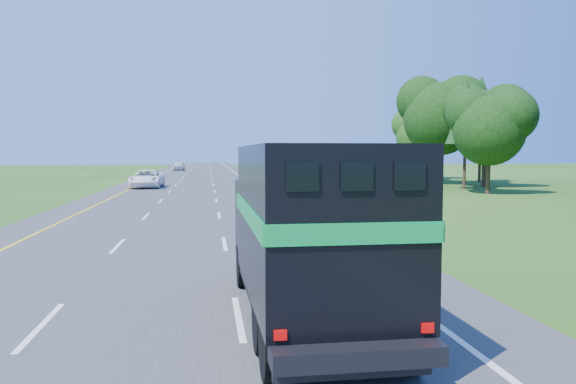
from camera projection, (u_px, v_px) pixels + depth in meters
name	position (u px, v px, depth m)	size (l,w,h in m)	color
road	(193.00, 189.00, 49.19)	(15.00, 260.00, 0.04)	#38383A
lane_markings	(193.00, 189.00, 49.19)	(11.15, 260.00, 0.01)	yellow
horse_truck	(308.00, 229.00, 10.51)	(2.46, 7.57, 3.34)	black
white_suv	(147.00, 179.00, 50.97)	(2.69, 5.84, 1.62)	white
far_car	(179.00, 166.00, 99.42)	(1.91, 4.75, 1.62)	silver
delineator	(417.00, 233.00, 18.85)	(0.08, 0.05, 1.02)	#F3510C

